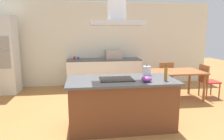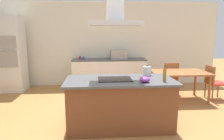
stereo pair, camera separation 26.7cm
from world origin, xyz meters
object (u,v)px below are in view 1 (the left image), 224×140
wall_oven_stack (4,55)px  cooktop (116,79)px  tea_kettle (147,71)px  olive_oil_bottle (166,74)px  range_hood (116,10)px  coffee_mug_red (74,58)px  coffee_mug_blue (78,58)px  mixing_bowl (147,79)px  countertop_microwave (114,54)px  chair_at_right_end (207,79)px  dining_table (175,74)px  chair_facing_back_wall (165,75)px

wall_oven_stack → cooktop: bearing=-43.3°
tea_kettle → olive_oil_bottle: bearing=-72.1°
wall_oven_stack → olive_oil_bottle: bearing=-38.3°
range_hood → tea_kettle: bearing=24.8°
olive_oil_bottle → wall_oven_stack: bearing=141.7°
coffee_mug_red → wall_oven_stack: size_ratio=0.04×
coffee_mug_blue → coffee_mug_red: bearing=144.3°
tea_kettle → mixing_bowl: (-0.18, -0.56, -0.04)m
tea_kettle → wall_oven_stack: bearing=146.0°
tea_kettle → countertop_microwave: bearing=96.1°
olive_oil_bottle → coffee_mug_red: 3.56m
tea_kettle → coffee_mug_red: size_ratio=2.30×
cooktop → tea_kettle: size_ratio=2.90×
cooktop → chair_at_right_end: bearing=27.6°
coffee_mug_blue → range_hood: range_hood is taller
chair_at_right_end → tea_kettle: bearing=-151.6°
coffee_mug_blue → wall_oven_stack: size_ratio=0.04×
countertop_microwave → chair_at_right_end: 2.79m
olive_oil_bottle → coffee_mug_red: size_ratio=3.10×
chair_at_right_end → cooktop: bearing=-152.4°
olive_oil_bottle → range_hood: size_ratio=0.31×
mixing_bowl → dining_table: (1.29, 1.66, -0.28)m
countertop_microwave → dining_table: size_ratio=0.36×
chair_at_right_end → range_hood: size_ratio=0.99×
tea_kettle → dining_table: (1.11, 1.10, -0.32)m
coffee_mug_blue → olive_oil_bottle: bearing=-63.0°
cooktop → coffee_mug_red: 3.03m
cooktop → wall_oven_stack: 3.86m
countertop_microwave → coffee_mug_red: bearing=178.7°
mixing_bowl → chair_facing_back_wall: mixing_bowl is taller
cooktop → mixing_bowl: bearing=-27.6°
chair_facing_back_wall → mixing_bowl: bearing=-119.0°
cooktop → countertop_microwave: 2.91m
dining_table → coffee_mug_blue: bearing=150.4°
dining_table → chair_facing_back_wall: bearing=90.0°
wall_oven_stack → chair_at_right_end: bearing=-12.7°
olive_oil_bottle → range_hood: 1.39m
chair_facing_back_wall → range_hood: bearing=-130.6°
countertop_microwave → chair_facing_back_wall: size_ratio=0.56×
dining_table → chair_at_right_end: size_ratio=1.57×
dining_table → chair_facing_back_wall: 0.68m
tea_kettle → dining_table: size_ratio=0.15×
tea_kettle → cooktop: bearing=-155.2°
coffee_mug_blue → chair_facing_back_wall: size_ratio=0.10×
range_hood → chair_at_right_end: bearing=27.6°
dining_table → mixing_bowl: bearing=-127.8°
olive_oil_bottle → wall_oven_stack: (-3.64, 2.88, 0.08)m
countertop_microwave → dining_table: countertop_microwave is taller
cooktop → coffee_mug_red: coffee_mug_red is taller
cooktop → mixing_bowl: 0.55m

